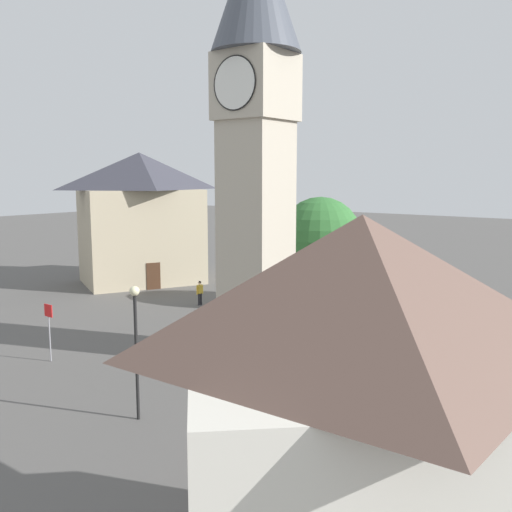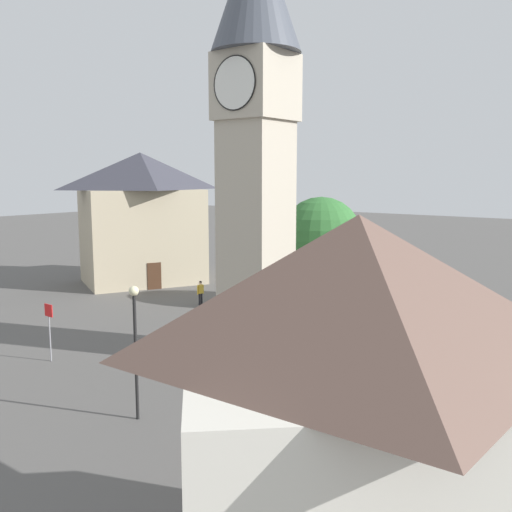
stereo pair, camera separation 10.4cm
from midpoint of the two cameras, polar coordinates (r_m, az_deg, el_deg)
ground_plane at (r=28.20m, az=-0.11°, el=-10.14°), size 200.00×200.00×0.00m
clock_tower at (r=26.94m, az=-0.11°, el=14.87°), size 4.17×4.17×20.55m
car_blue_kerb at (r=18.59m, az=5.07°, el=-17.76°), size 3.93×4.26×1.53m
car_silver_kerb at (r=32.46m, az=9.40°, el=-6.38°), size 4.15×4.07×1.53m
car_red_corner at (r=26.68m, az=15.10°, el=-9.81°), size 3.12×4.46×1.53m
pedestrian at (r=38.83m, az=-5.79°, el=-3.51°), size 0.28×0.55×1.69m
tree at (r=37.74m, az=6.44°, el=1.82°), size 5.47×5.47×7.45m
building_shop_left at (r=47.24m, az=-11.64°, el=3.89°), size 10.53×11.71×10.66m
building_corner_back at (r=11.09m, az=9.89°, el=-17.05°), size 8.77×8.75×8.22m
lamp_post at (r=20.84m, az=-12.22°, el=-7.43°), size 0.36×0.36×4.98m
road_sign at (r=28.75m, az=-20.32°, el=-6.36°), size 0.60×0.07×2.80m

